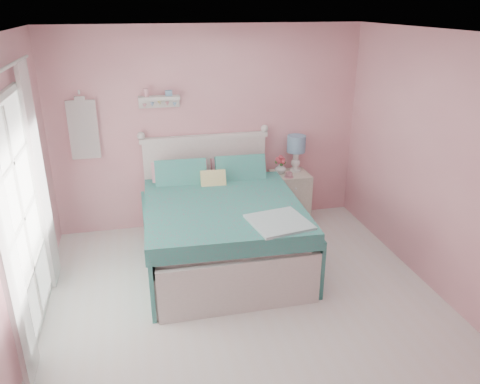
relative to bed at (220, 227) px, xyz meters
name	(u,v)px	position (x,y,z in m)	size (l,w,h in m)	color
floor	(251,318)	(0.08, -1.17, -0.41)	(4.50, 4.50, 0.00)	silver
room_shell	(253,162)	(0.08, -1.17, 1.17)	(4.50, 4.50, 4.50)	#CC818E
bed	(220,227)	(0.00, 0.00, 0.00)	(1.76, 2.18, 1.24)	silver
nightstand	(289,197)	(1.12, 0.82, -0.06)	(0.48, 0.48, 0.70)	beige
table_lamp	(296,147)	(1.22, 0.91, 0.63)	(0.25, 0.25, 0.49)	white
vase	(280,168)	(0.98, 0.84, 0.36)	(0.15, 0.15, 0.15)	silver
teacup	(289,175)	(1.05, 0.68, 0.32)	(0.09, 0.09, 0.07)	#C58492
roses	(281,160)	(0.98, 0.84, 0.48)	(0.14, 0.11, 0.12)	#D64959
wall_shelf	(159,99)	(-0.55, 1.02, 1.32)	(0.50, 0.15, 0.25)	silver
hanging_dress	(84,130)	(-1.48, 1.01, 0.99)	(0.34, 0.03, 0.72)	white
french_door	(22,220)	(-1.90, -0.77, 0.66)	(0.04, 1.32, 2.16)	silver
curtain_near	(7,249)	(-1.84, -1.52, 0.77)	(0.04, 0.40, 2.32)	white
curtain_far	(40,179)	(-1.84, -0.03, 0.77)	(0.04, 0.40, 2.32)	white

